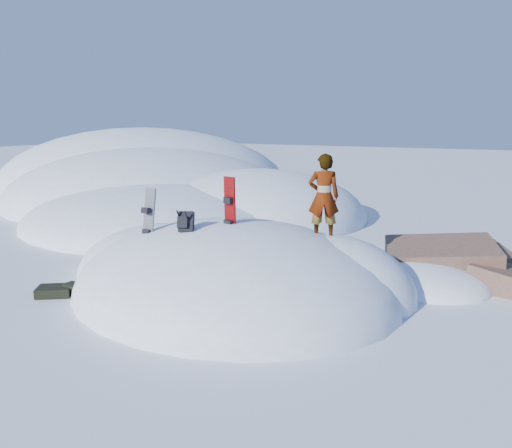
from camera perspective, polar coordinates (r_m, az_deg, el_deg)
The scene contains 9 objects.
ground at distance 10.58m, azimuth -2.60°, elevation -7.83°, with size 120.00×120.00×0.00m, color white.
snow_mound at distance 10.86m, azimuth -2.72°, elevation -7.31°, with size 8.00×6.00×3.00m.
snow_ridge at distance 24.38m, azimuth -11.54°, elevation 3.13°, with size 21.50×18.50×6.40m.
rock_outcrop at distance 12.13m, azimuth 20.53°, elevation -5.94°, with size 4.68×4.41×1.68m.
snowboard_red at distance 10.13m, azimuth -3.02°, elevation 1.11°, with size 0.30×0.20×1.57m.
snowboard_dark at distance 10.54m, azimuth -12.25°, elevation 0.04°, with size 0.31×0.29×1.50m.
backpack at distance 9.86m, azimuth -8.03°, elevation 0.23°, with size 0.40×0.45×0.48m.
gear_pile at distance 11.13m, azimuth -21.73°, elevation -7.04°, with size 0.92×0.78×0.24m.
person at distance 10.19m, azimuth 7.73°, elevation 3.14°, with size 0.63×0.41×1.73m, color slate.
Camera 1 is at (5.22, -8.50, 3.54)m, focal length 35.00 mm.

